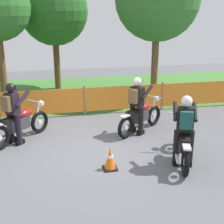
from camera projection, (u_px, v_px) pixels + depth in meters
ground at (99, 147)px, 8.17m from camera, size 24.00×24.00×0.02m
grass_verge at (76, 92)px, 13.72m from camera, size 24.00×6.41×0.01m
barrier_fence at (85, 100)px, 10.58m from camera, size 11.51×0.08×1.05m
tree_near_right at (54, 11)px, 13.38m from camera, size 3.00×3.00×4.99m
motorcycle_lead at (21, 124)px, 8.45m from camera, size 1.57×1.59×1.00m
motorcycle_trailing at (182, 142)px, 7.30m from camera, size 0.91×2.05×1.01m
motorcycle_third at (141, 116)px, 9.12m from camera, size 1.74×1.31×0.98m
rider_lead at (12, 110)px, 8.12m from camera, size 0.76×0.77×1.69m
rider_trailing at (185, 127)px, 6.93m from camera, size 0.67×0.77×1.69m
rider_third at (137, 103)px, 8.82m from camera, size 0.78×0.73×1.69m
traffic_cone at (110, 159)px, 6.95m from camera, size 0.32×0.32×0.53m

